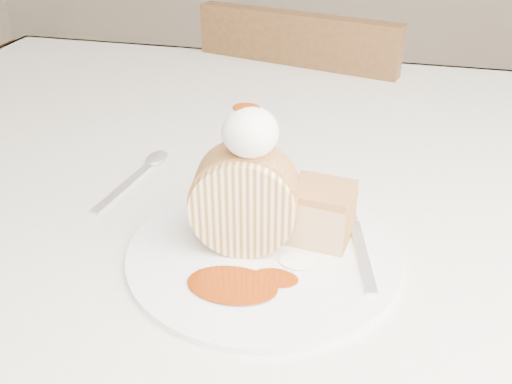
# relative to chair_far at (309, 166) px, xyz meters

# --- Properties ---
(table) EXTENTS (1.40, 0.90, 0.75)m
(table) POSITION_rel_chair_far_xyz_m (0.05, -0.49, 0.18)
(table) COLOR beige
(table) RESTS_ON ground
(chair_far) EXTENTS (0.48, 0.48, 0.84)m
(chair_far) POSITION_rel_chair_far_xyz_m (0.00, 0.00, 0.00)
(chair_far) COLOR brown
(chair_far) RESTS_ON ground
(plate) EXTENTS (0.30, 0.30, 0.01)m
(plate) POSITION_rel_chair_far_xyz_m (0.06, -0.71, 0.27)
(plate) COLOR white
(plate) RESTS_ON table
(roulade_slice) EXTENTS (0.11, 0.07, 0.10)m
(roulade_slice) POSITION_rel_chair_far_xyz_m (0.03, -0.70, 0.32)
(roulade_slice) COLOR #FFE0B1
(roulade_slice) RESTS_ON plate
(cake_chunk) EXTENTS (0.07, 0.06, 0.05)m
(cake_chunk) POSITION_rel_chair_far_xyz_m (0.11, -0.67, 0.30)
(cake_chunk) COLOR #D0864E
(cake_chunk) RESTS_ON plate
(whipped_cream) EXTENTS (0.05, 0.05, 0.05)m
(whipped_cream) POSITION_rel_chair_far_xyz_m (0.04, -0.70, 0.40)
(whipped_cream) COLOR white
(whipped_cream) RESTS_ON roulade_slice
(caramel_drizzle) EXTENTS (0.03, 0.02, 0.01)m
(caramel_drizzle) POSITION_rel_chair_far_xyz_m (0.04, -0.70, 0.42)
(caramel_drizzle) COLOR #7F2905
(caramel_drizzle) RESTS_ON whipped_cream
(caramel_pool) EXTENTS (0.09, 0.06, 0.00)m
(caramel_pool) POSITION_rel_chair_far_xyz_m (0.04, -0.77, 0.28)
(caramel_pool) COLOR #7F2905
(caramel_pool) RESTS_ON plate
(fork) EXTENTS (0.06, 0.16, 0.00)m
(fork) POSITION_rel_chair_far_xyz_m (0.15, -0.70, 0.28)
(fork) COLOR silver
(fork) RESTS_ON plate
(spoon) EXTENTS (0.04, 0.15, 0.00)m
(spoon) POSITION_rel_chair_far_xyz_m (-0.14, -0.62, 0.27)
(spoon) COLOR silver
(spoon) RESTS_ON table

